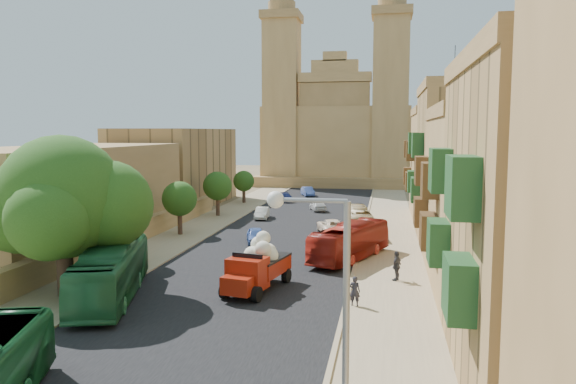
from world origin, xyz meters
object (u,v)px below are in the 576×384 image
(ficus_tree, at_px, (64,201))
(street_tree_a, at_px, (120,215))
(pedestrian_c, at_px, (397,266))
(bus_green_north, at_px, (111,272))
(church, at_px, (337,132))
(streetlamp, at_px, (327,311))
(street_tree_b, at_px, (179,199))
(car_white_a, at_px, (262,213))
(car_cream, at_px, (331,226))
(pedestrian_a, at_px, (355,291))
(car_dkblue, at_px, (286,197))
(bus_red_east, at_px, (350,242))
(street_tree_d, at_px, (244,181))
(car_white_b, at_px, (318,205))
(car_blue_a, at_px, (256,235))
(olive_pickup, at_px, (355,233))
(bus_cream_east, at_px, (358,220))
(car_blue_b, at_px, (308,191))
(red_truck, at_px, (257,265))
(street_tree_c, at_px, (217,186))

(ficus_tree, distance_m, street_tree_a, 8.26)
(street_tree_a, xyz_separation_m, pedestrian_c, (19.88, -1.27, -2.66))
(bus_green_north, bearing_deg, church, 68.83)
(ficus_tree, xyz_separation_m, streetlamp, (17.14, -16.01, -0.43))
(street_tree_b, bearing_deg, car_white_a, 62.42)
(car_cream, height_order, pedestrian_a, pedestrian_a)
(car_dkblue, bearing_deg, church, 59.60)
(car_white_a, bearing_deg, pedestrian_a, -73.29)
(bus_red_east, bearing_deg, ficus_tree, 59.74)
(street_tree_d, xyz_separation_m, car_white_b, (10.91, -6.12, -2.25))
(church, distance_m, street_tree_d, 32.87)
(ficus_tree, distance_m, bus_green_north, 5.00)
(church, height_order, car_cream, church)
(church, xyz_separation_m, car_blue_a, (-2.03, -57.30, -8.87))
(church, height_order, street_tree_b, church)
(olive_pickup, xyz_separation_m, bus_cream_east, (0.00, 4.94, 0.37))
(car_white_b, height_order, car_blue_b, car_blue_b)
(church, distance_m, bus_red_east, 63.12)
(streetlamp, height_order, bus_cream_east, streetlamp)
(car_blue_b, bearing_deg, bus_red_east, -97.37)
(church, height_order, pedestrian_c, church)
(ficus_tree, bearing_deg, street_tree_b, 91.67)
(bus_cream_east, height_order, car_white_b, bus_cream_east)
(car_blue_a, distance_m, car_dkblue, 28.78)
(streetlamp, bearing_deg, red_truck, 108.30)
(olive_pickup, height_order, car_white_a, olive_pickup)
(bus_green_north, height_order, pedestrian_a, bus_green_north)
(car_cream, bearing_deg, car_white_a, -58.35)
(bus_green_north, distance_m, bus_red_east, 18.06)
(street_tree_d, distance_m, bus_red_east, 35.72)
(church, height_order, olive_pickup, church)
(olive_pickup, relative_size, pedestrian_c, 2.32)
(church, height_order, ficus_tree, church)
(ficus_tree, relative_size, pedestrian_a, 5.65)
(bus_red_east, bearing_deg, red_truck, 83.39)
(ficus_tree, distance_m, pedestrian_c, 20.96)
(pedestrian_a, bearing_deg, street_tree_b, -39.33)
(street_tree_b, relative_size, street_tree_c, 0.99)
(street_tree_d, bearing_deg, car_dkblue, 20.06)
(street_tree_c, relative_size, bus_cream_east, 0.58)
(church, bearing_deg, street_tree_a, -98.54)
(streetlamp, relative_size, bus_green_north, 0.73)
(bus_cream_east, distance_m, car_cream, 2.63)
(church, height_order, car_white_a, church)
(bus_cream_east, distance_m, car_white_b, 15.22)
(street_tree_d, distance_m, pedestrian_a, 46.51)
(red_truck, distance_m, car_dkblue, 43.38)
(street_tree_c, height_order, bus_red_east, street_tree_c)
(olive_pickup, xyz_separation_m, bus_red_east, (0.00, -6.42, 0.52))
(street_tree_c, bearing_deg, street_tree_b, -90.00)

